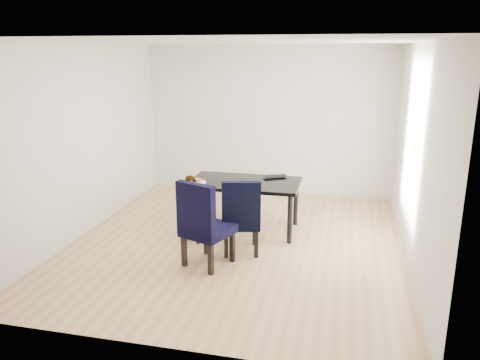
% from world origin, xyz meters
% --- Properties ---
extents(floor, '(4.50, 5.00, 0.01)m').
position_xyz_m(floor, '(0.00, 0.00, -0.01)').
color(floor, tan).
rests_on(floor, ground).
extents(ceiling, '(4.50, 5.00, 0.01)m').
position_xyz_m(ceiling, '(0.00, 0.00, 2.71)').
color(ceiling, white).
rests_on(ceiling, wall_back).
extents(wall_back, '(4.50, 0.01, 2.70)m').
position_xyz_m(wall_back, '(0.00, 2.50, 1.35)').
color(wall_back, silver).
rests_on(wall_back, ground).
extents(wall_front, '(4.50, 0.01, 2.70)m').
position_xyz_m(wall_front, '(0.00, -2.50, 1.35)').
color(wall_front, silver).
rests_on(wall_front, ground).
extents(wall_left, '(0.01, 5.00, 2.70)m').
position_xyz_m(wall_left, '(-2.25, 0.00, 1.35)').
color(wall_left, silver).
rests_on(wall_left, ground).
extents(wall_right, '(0.01, 5.00, 2.70)m').
position_xyz_m(wall_right, '(2.25, 0.00, 1.35)').
color(wall_right, silver).
rests_on(wall_right, ground).
extents(dining_table, '(1.60, 0.90, 0.75)m').
position_xyz_m(dining_table, '(0.00, 0.50, 0.38)').
color(dining_table, black).
rests_on(dining_table, floor).
extents(chair_left, '(0.69, 0.71, 1.10)m').
position_xyz_m(chair_left, '(-0.19, -0.75, 0.55)').
color(chair_left, black).
rests_on(chair_left, floor).
extents(chair_right, '(0.60, 0.62, 1.02)m').
position_xyz_m(chair_right, '(0.12, -0.28, 0.51)').
color(chair_right, black).
rests_on(chair_right, floor).
extents(child, '(0.39, 0.29, 0.96)m').
position_xyz_m(child, '(-0.60, -0.15, 0.48)').
color(child, orange).
rests_on(child, floor).
extents(plate, '(0.32, 0.32, 0.02)m').
position_xyz_m(plate, '(-0.66, 0.26, 0.76)').
color(plate, white).
rests_on(plate, dining_table).
extents(sandwich, '(0.16, 0.11, 0.06)m').
position_xyz_m(sandwich, '(-0.65, 0.27, 0.80)').
color(sandwich, '#A5643B').
rests_on(sandwich, plate).
extents(laptop, '(0.43, 0.39, 0.03)m').
position_xyz_m(laptop, '(0.37, 0.85, 0.76)').
color(laptop, black).
rests_on(laptop, dining_table).
extents(cable_tangle, '(0.16, 0.16, 0.01)m').
position_xyz_m(cable_tangle, '(-0.00, 0.41, 0.75)').
color(cable_tangle, black).
rests_on(cable_tangle, dining_table).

